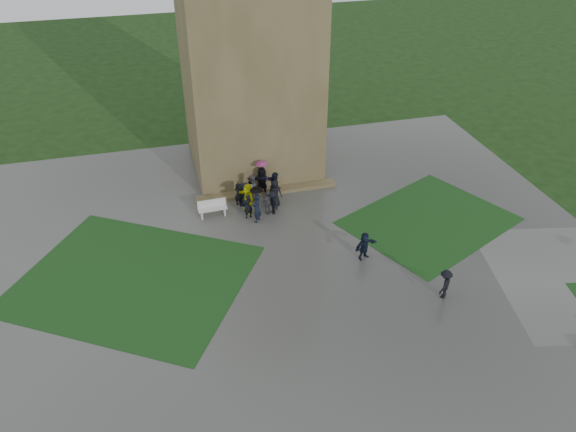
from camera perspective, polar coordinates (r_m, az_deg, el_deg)
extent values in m
plane|color=black|center=(27.42, 2.88, -8.69)|extent=(120.00, 120.00, 0.00)
cube|color=#3C3C39|center=(28.86, 1.70, -6.12)|extent=(34.00, 34.00, 0.02)
cube|color=#123412|center=(29.72, -15.46, -6.18)|extent=(14.10, 13.46, 0.01)
cube|color=#123412|center=(33.96, 14.15, -0.48)|extent=(11.12, 10.15, 0.01)
cube|color=brown|center=(36.19, -4.13, 18.24)|extent=(8.00, 8.00, 18.00)
cube|color=brown|center=(35.64, -2.17, 2.53)|extent=(9.00, 0.80, 0.22)
cube|color=silver|center=(33.42, -7.66, 0.74)|extent=(1.72, 0.58, 0.07)
cube|color=silver|center=(33.48, -8.77, 0.17)|extent=(0.11, 0.46, 0.48)
cube|color=silver|center=(33.65, -6.49, 0.55)|extent=(0.11, 0.46, 0.48)
cube|color=silver|center=(33.49, -7.77, 1.33)|extent=(1.70, 0.13, 0.45)
imported|color=black|center=(33.99, -1.31, 2.36)|extent=(1.00, 0.90, 1.71)
imported|color=black|center=(34.62, -1.26, 3.10)|extent=(0.81, 1.02, 1.83)
imported|color=black|center=(35.04, -2.66, 3.55)|extent=(1.89, 1.08, 1.93)
imported|color=#47464C|center=(34.31, -3.57, 2.79)|extent=(0.90, 1.05, 1.88)
imported|color=black|center=(34.17, -4.54, 2.24)|extent=(0.53, 0.76, 1.50)
imported|color=black|center=(34.13, -5.07, 2.20)|extent=(0.64, 0.67, 1.55)
imported|color=#C5C40B|center=(33.39, -4.09, 1.82)|extent=(0.99, 1.84, 1.88)
imported|color=black|center=(32.90, -4.09, 0.98)|extent=(0.66, 0.54, 1.56)
imported|color=black|center=(32.45, -3.17, 0.82)|extent=(0.76, 0.80, 1.84)
imported|color=#47464C|center=(33.25, -2.07, 1.39)|extent=(1.02, 0.88, 1.51)
imported|color=black|center=(33.24, -1.57, 1.36)|extent=(0.83, 1.09, 1.50)
imported|color=#D457A3|center=(34.51, -2.71, 5.13)|extent=(0.76, 0.76, 0.67)
imported|color=#473189|center=(32.59, -2.11, 3.32)|extent=(1.00, 1.00, 0.92)
imported|color=black|center=(31.90, -3.23, 2.43)|extent=(0.74, 0.74, 0.65)
imported|color=black|center=(29.85, 7.77, -3.01)|extent=(1.56, 1.03, 1.58)
imported|color=black|center=(28.16, 15.65, -6.67)|extent=(1.11, 1.08, 1.59)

